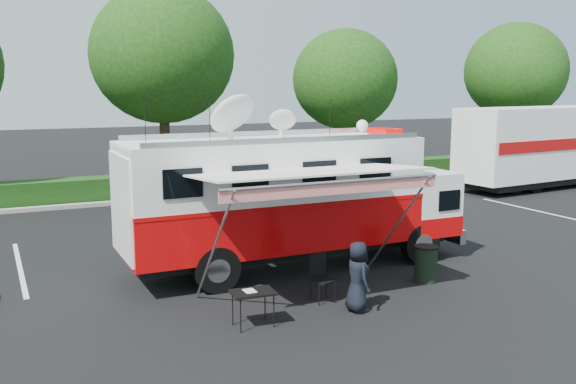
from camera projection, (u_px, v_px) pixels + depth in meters
name	position (u px, v px, depth m)	size (l,w,h in m)	color
ground_plane	(296.00, 267.00, 16.65)	(120.00, 120.00, 0.00)	black
back_border	(190.00, 77.00, 27.81)	(60.00, 6.14, 8.87)	#9E998E
stall_lines	(237.00, 243.00, 19.11)	(24.12, 5.50, 0.01)	silver
command_truck	(294.00, 198.00, 16.31)	(8.94, 2.46, 4.29)	black
awning	(312.00, 176.00, 13.54)	(4.88, 2.53, 2.95)	silver
person	(357.00, 311.00, 13.41)	(0.72, 0.47, 1.48)	black
folding_table	(253.00, 294.00, 12.43)	(0.88, 0.66, 0.72)	black
folding_chair	(320.00, 273.00, 13.98)	(0.62, 0.65, 1.03)	black
trash_bin	(426.00, 264.00, 15.35)	(0.58, 0.58, 0.87)	black
semi_trailer	(563.00, 144.00, 30.11)	(12.15, 3.66, 3.69)	white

